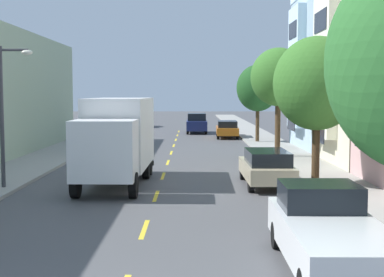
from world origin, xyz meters
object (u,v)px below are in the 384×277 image
parked_sedan_black (103,142)px  parked_pickup_charcoal (116,133)px  street_lamp (7,104)px  parked_wagon_orange (228,129)px  street_tree_second (318,84)px  street_tree_third (279,77)px  parked_sedan_sky (145,120)px  street_tree_farthest (258,88)px  delivery_box_truck (119,136)px  parked_wagon_champagne (267,167)px  parked_pickup_white (330,232)px  moving_navy_sedan (197,123)px

parked_sedan_black → parked_pickup_charcoal: 6.58m
street_lamp → parked_sedan_black: bearing=83.6°
street_lamp → parked_wagon_orange: bearing=68.2°
street_tree_second → street_tree_third: (0.00, 9.97, 0.55)m
parked_pickup_charcoal → parked_sedan_sky: parked_pickup_charcoal is taller
street_tree_third → parked_pickup_charcoal: size_ratio=1.19×
street_tree_farthest → parked_wagon_orange: bearing=112.3°
delivery_box_truck → parked_wagon_champagne: 6.36m
street_lamp → parked_pickup_white: size_ratio=1.04×
street_tree_second → parked_pickup_charcoal: (-10.89, 19.17, -3.39)m
street_lamp → moving_navy_sedan: (7.72, 31.58, -2.42)m
parked_wagon_orange → moving_navy_sedan: bearing=113.7°
street_tree_third → parked_pickup_charcoal: (-10.89, 9.21, -3.94)m
street_lamp → street_tree_third: bearing=41.3°
street_tree_second → parked_pickup_white: size_ratio=1.13×
street_tree_second → street_lamp: bearing=-176.1°
street_lamp → parked_pickup_charcoal: (1.43, 20.01, -2.58)m
street_lamp → delivery_box_truck: 4.67m
street_lamp → parked_wagon_orange: 27.81m
parked_wagon_champagne → parked_pickup_charcoal: (-8.92, 18.91, 0.02)m
street_tree_farthest → parked_sedan_black: bearing=-145.8°
parked_wagon_orange → parked_sedan_sky: (-8.60, 15.93, -0.05)m
parked_pickup_white → parked_sedan_sky: parked_pickup_white is taller
street_tree_third → moving_navy_sedan: bearing=102.5°
parked_pickup_charcoal → parked_wagon_orange: bearing=32.7°
street_tree_third → delivery_box_truck: (-8.19, -9.12, -2.75)m
parked_wagon_orange → parked_sedan_black: 15.09m
parked_wagon_orange → parked_pickup_charcoal: size_ratio=0.89×
delivery_box_truck → parked_sedan_black: delivery_box_truck is taller
street_tree_third → parked_sedan_sky: street_tree_third is taller
parked_sedan_black → parked_sedan_sky: bearing=89.6°
street_tree_third → street_lamp: street_tree_third is taller
street_lamp → parked_pickup_charcoal: size_ratio=1.03×
street_lamp → parked_wagon_champagne: (10.34, 1.10, -2.61)m
parked_sedan_black → parked_sedan_sky: 28.20m
street_tree_third → parked_sedan_sky: 32.85m
parked_sedan_black → parked_pickup_charcoal: parked_pickup_charcoal is taller
street_lamp → parked_wagon_champagne: bearing=6.1°
moving_navy_sedan → parked_pickup_charcoal: bearing=-118.6°
parked_pickup_white → parked_pickup_charcoal: same height
moving_navy_sedan → parked_sedan_black: bearing=-108.9°
street_lamp → delivery_box_truck: size_ratio=0.70×
parked_sedan_sky → delivery_box_truck: bearing=-86.5°
parked_wagon_orange → parked_sedan_sky: size_ratio=1.05×
street_lamp → delivery_box_truck: bearing=22.2°
street_tree_second → parked_pickup_charcoal: street_tree_second is taller
street_lamp → parked_pickup_charcoal: 20.23m
parked_pickup_white → parked_pickup_charcoal: 31.01m
street_tree_farthest → moving_navy_sedan: 12.18m
parked_wagon_orange → moving_navy_sedan: size_ratio=0.99×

